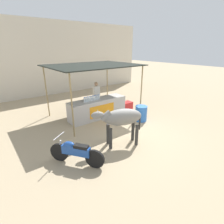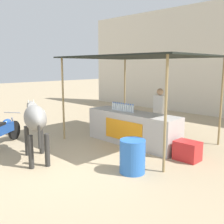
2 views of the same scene
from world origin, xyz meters
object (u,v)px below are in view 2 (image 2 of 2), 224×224
(stall_counter, at_px, (132,128))
(motorcycle_parked, at_px, (4,131))
(water_barrel, at_px, (132,156))
(cooler_box, at_px, (187,151))
(cow, at_px, (35,119))
(vendor_behind_counter, at_px, (159,115))

(stall_counter, bearing_deg, motorcycle_parked, -133.63)
(water_barrel, bearing_deg, motorcycle_parked, -164.58)
(cooler_box, xyz_separation_m, motorcycle_parked, (-4.52, -2.66, 0.19))
(stall_counter, relative_size, motorcycle_parked, 1.98)
(water_barrel, height_order, cow, cow)
(stall_counter, xyz_separation_m, cow, (-0.81, -2.72, 0.55))
(cooler_box, bearing_deg, stall_counter, 177.05)
(cooler_box, distance_m, motorcycle_parked, 5.25)
(vendor_behind_counter, relative_size, motorcycle_parked, 1.09)
(stall_counter, xyz_separation_m, motorcycle_parked, (-2.63, -2.76, -0.05))
(stall_counter, bearing_deg, cooler_box, -2.95)
(cow, bearing_deg, vendor_behind_counter, 70.24)
(cooler_box, bearing_deg, vendor_behind_counter, 149.56)
(vendor_behind_counter, distance_m, motorcycle_parked, 4.69)
(vendor_behind_counter, xyz_separation_m, motorcycle_parked, (-3.07, -3.51, -0.42))
(vendor_behind_counter, distance_m, cow, 3.69)
(stall_counter, bearing_deg, cow, -106.58)
(cooler_box, bearing_deg, water_barrel, -106.83)
(stall_counter, xyz_separation_m, vendor_behind_counter, (0.44, 0.75, 0.37))
(vendor_behind_counter, xyz_separation_m, water_barrel, (0.98, -2.40, -0.48))
(vendor_behind_counter, xyz_separation_m, cooler_box, (1.45, -0.85, -0.61))
(stall_counter, xyz_separation_m, cooler_box, (1.88, -0.10, -0.24))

